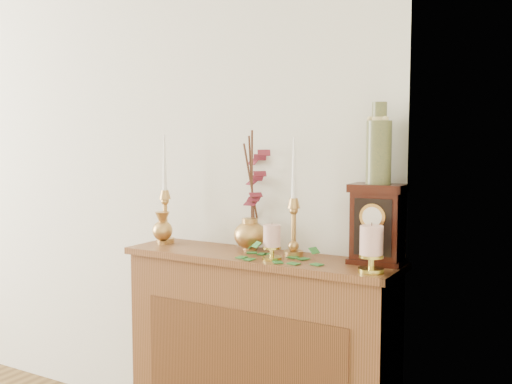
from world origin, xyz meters
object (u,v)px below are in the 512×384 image
Objects in this scene: candlestick_center at (294,217)px; ceramic_vase at (379,147)px; candlestick_left at (165,208)px; mantel_clock at (377,225)px; bud_vase at (162,228)px; ginger_jar at (255,196)px.

candlestick_center is 0.47m from ceramic_vase.
candlestick_left is at bearing -177.46° from ceramic_vase.
candlestick_center is at bearing -178.89° from mantel_clock.
candlestick_left is 3.36× the size of bud_vase.
candlestick_center is 0.67m from bud_vase.
mantel_clock is at bearing 2.38° from candlestick_left.
candlestick_left is 0.11m from bud_vase.
candlestick_center is 0.24m from ginger_jar.
ceramic_vase is (1.02, 0.09, 0.39)m from bud_vase.
ginger_jar is (-0.22, 0.06, 0.08)m from candlestick_center.
bud_vase is at bearing -174.88° from ceramic_vase.
bud_vase is 0.48× the size of ceramic_vase.
ginger_jar is 0.63m from ceramic_vase.
ginger_jar is at bearing 15.74° from bud_vase.
candlestick_center reaches higher than bud_vase.
ceramic_vase reaches higher than bud_vase.
mantel_clock is 0.31m from ceramic_vase.
candlestick_left reaches higher than bud_vase.
bud_vase is 1.03m from mantel_clock.
ceramic_vase is (1.04, 0.05, 0.30)m from candlestick_left.
mantel_clock is (0.59, -0.03, -0.08)m from ginger_jar.
ginger_jar is (0.46, 0.08, 0.07)m from candlestick_left.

